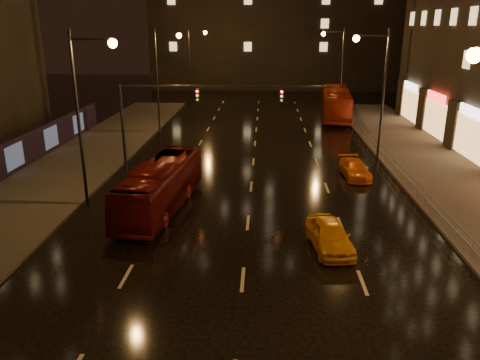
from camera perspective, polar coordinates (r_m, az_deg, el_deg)
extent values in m
plane|color=black|center=(34.91, 1.56, 1.34)|extent=(140.00, 140.00, 0.00)
cube|color=#38332D|center=(33.35, -22.56, -0.79)|extent=(7.00, 70.00, 0.15)
cube|color=#38332D|center=(32.70, 25.69, -1.58)|extent=(7.00, 70.00, 0.15)
cylinder|color=black|center=(35.67, -14.10, 6.31)|extent=(0.22, 0.22, 6.20)
cube|color=black|center=(33.75, -1.82, 11.35)|extent=(15.20, 0.14, 0.14)
cube|color=black|center=(34.06, -5.21, 10.25)|extent=(0.32, 0.18, 0.95)
cube|color=black|center=(33.74, 5.09, 10.17)|extent=(0.32, 0.18, 0.95)
sphere|color=#FF1E19|center=(33.90, -5.26, 10.72)|extent=(0.18, 0.18, 0.18)
sphere|color=orange|center=(16.73, 26.66, 13.44)|extent=(0.50, 0.50, 0.50)
cylinder|color=#99999E|center=(58.93, 12.27, 8.58)|extent=(0.04, 0.04, 1.00)
cube|color=#99999E|center=(34.00, 18.94, 1.80)|extent=(0.05, 56.00, 0.05)
cube|color=#99999E|center=(34.11, 18.87, 1.16)|extent=(0.05, 56.00, 0.05)
imported|color=#5C0E0D|center=(27.37, -9.66, -0.71)|extent=(3.43, 10.14, 2.77)
imported|color=#9F280F|center=(55.44, 11.61, 9.15)|extent=(4.13, 12.57, 3.44)
imported|color=orange|center=(22.79, 10.88, -6.61)|extent=(2.22, 4.33, 1.41)
imported|color=orange|center=(33.85, 13.80, 1.31)|extent=(2.00, 4.22, 1.19)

